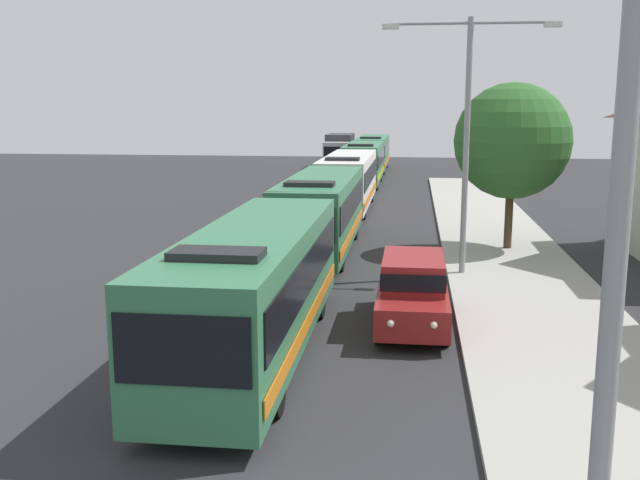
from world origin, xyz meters
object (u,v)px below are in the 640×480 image
object	(u,v)px
bus_fourth_in_line	(364,162)
roadside_tree	(512,141)
bus_second_in_line	(321,211)
white_suv	(413,289)
bus_lead	(256,285)
box_truck_oncoming	(339,150)
streetlamp_near	(623,159)
bus_middle	(348,180)
bus_rear	(373,152)
streetlamp_mid	(467,121)

from	to	relation	value
bus_fourth_in_line	roadside_tree	xyz separation A→B (m)	(7.52, -23.93, 2.78)
bus_second_in_line	white_suv	world-z (taller)	bus_second_in_line
bus_lead	roadside_tree	xyz separation A→B (m)	(7.52, 13.43, 2.78)
white_suv	box_truck_oncoming	distance (m)	49.84
bus_lead	streetlamp_near	bearing A→B (deg)	-61.51
roadside_tree	bus_lead	bearing A→B (deg)	-119.25
bus_lead	white_suv	size ratio (longest dim) A/B	2.27
bus_lead	bus_fourth_in_line	bearing A→B (deg)	90.00
box_truck_oncoming	bus_middle	bearing A→B (deg)	-83.12
bus_second_in_line	bus_fourth_in_line	world-z (taller)	same
white_suv	roadside_tree	xyz separation A→B (m)	(3.83, 10.71, 3.43)
bus_rear	roadside_tree	distance (m)	36.82
bus_second_in_line	bus_middle	distance (m)	12.37
bus_fourth_in_line	box_truck_oncoming	xyz separation A→B (m)	(-3.30, 14.70, 0.01)
bus_second_in_line	bus_fourth_in_line	distance (m)	25.03
bus_lead	streetlamp_mid	world-z (taller)	streetlamp_mid
bus_middle	streetlamp_mid	distance (m)	17.27
bus_second_in_line	bus_rear	xyz separation A→B (m)	(0.00, 37.04, 0.00)
white_suv	box_truck_oncoming	size ratio (longest dim) A/B	0.72
streetlamp_mid	bus_fourth_in_line	bearing A→B (deg)	100.67
bus_middle	roadside_tree	world-z (taller)	roadside_tree
streetlamp_near	roadside_tree	bearing A→B (deg)	84.81
bus_rear	bus_fourth_in_line	bearing A→B (deg)	-90.00
bus_rear	streetlamp_near	distance (m)	59.68
white_suv	bus_lead	bearing A→B (deg)	-143.61
bus_middle	bus_fourth_in_line	size ratio (longest dim) A/B	1.11
box_truck_oncoming	streetlamp_near	size ratio (longest dim) A/B	0.78
box_truck_oncoming	roadside_tree	distance (m)	40.21
bus_rear	white_suv	world-z (taller)	bus_rear
bus_middle	bus_rear	world-z (taller)	same
bus_lead	roadside_tree	distance (m)	15.64
streetlamp_near	box_truck_oncoming	bearing A→B (deg)	97.99
white_suv	box_truck_oncoming	xyz separation A→B (m)	(-7.00, 49.34, 0.66)
bus_fourth_in_line	streetlamp_near	bearing A→B (deg)	-83.49
box_truck_oncoming	bus_rear	bearing A→B (deg)	-39.20
bus_middle	white_suv	distance (m)	22.30
bus_fourth_in_line	roadside_tree	size ratio (longest dim) A/B	1.61
bus_lead	streetlamp_mid	distance (m)	10.89
roadside_tree	white_suv	bearing A→B (deg)	-109.66
bus_fourth_in_line	bus_rear	bearing A→B (deg)	90.00
bus_lead	streetlamp_near	world-z (taller)	streetlamp_near
white_suv	streetlamp_mid	distance (m)	7.59
bus_lead	box_truck_oncoming	xyz separation A→B (m)	(-3.30, 52.06, 0.01)
roadside_tree	streetlamp_mid	bearing A→B (deg)	-114.27
streetlamp_near	bus_lead	bearing A→B (deg)	118.49
streetlamp_mid	roadside_tree	xyz separation A→B (m)	(2.13, 4.71, -0.90)
streetlamp_mid	roadside_tree	bearing A→B (deg)	65.73
bus_fourth_in_line	bus_rear	xyz separation A→B (m)	(0.00, 12.01, 0.00)
bus_lead	bus_rear	bearing A→B (deg)	90.00
roadside_tree	bus_second_in_line	bearing A→B (deg)	-171.70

